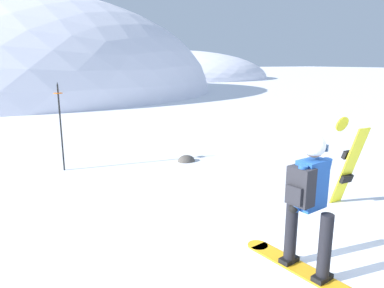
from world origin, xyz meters
TOP-DOWN VIEW (x-y plane):
  - ground_plane at (0.00, 0.00)m, footprint 300.00×300.00m
  - ridge_peak_main at (-2.22, 30.57)m, footprint 32.77×29.49m
  - ridge_peak_far at (21.12, 48.26)m, footprint 27.97×25.17m
  - snowboarder_main at (-0.02, -0.12)m, footprint 0.64×1.82m
  - spare_snowboard at (2.16, 1.13)m, footprint 0.28×0.52m
  - piste_marker_near at (-1.97, 5.68)m, footprint 0.20×0.20m
  - rock_dark at (0.95, 5.04)m, footprint 0.46×0.39m

SIDE VIEW (x-z plane):
  - ground_plane at x=0.00m, z-range 0.00..0.00m
  - ridge_peak_main at x=-2.22m, z-range -8.16..8.16m
  - ridge_peak_far at x=21.12m, z-range -4.23..4.23m
  - rock_dark at x=0.95m, z-range -0.16..0.16m
  - spare_snowboard at x=2.16m, z-range 0.01..1.60m
  - snowboarder_main at x=-0.02m, z-range 0.06..1.78m
  - piste_marker_near at x=-1.97m, z-range 0.14..2.22m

